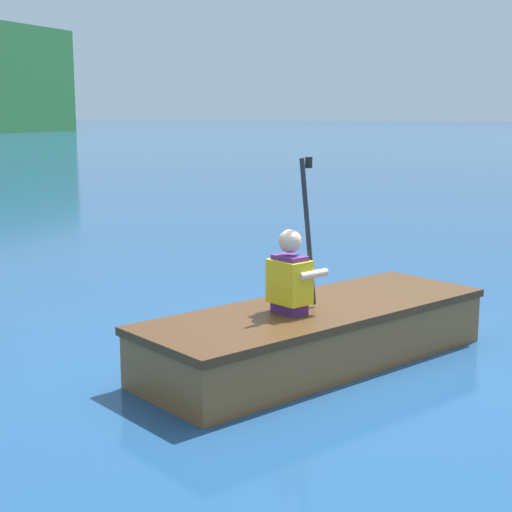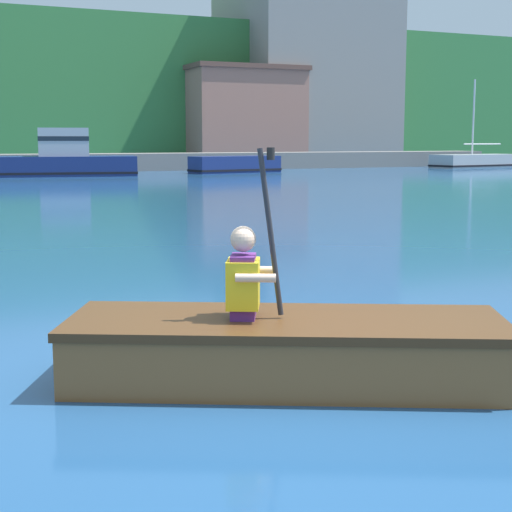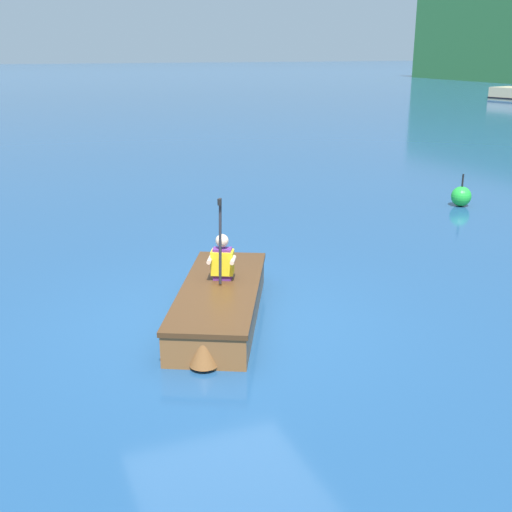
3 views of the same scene
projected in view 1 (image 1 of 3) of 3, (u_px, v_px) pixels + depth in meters
The scene contains 3 objects.
ground_plane at pixel (322, 357), 6.11m from camera, with size 300.00×300.00×0.00m, color navy.
rowboat_foreground at pixel (320, 330), 5.96m from camera, with size 3.04×2.18×0.44m.
person_paddler at pixel (291, 275), 5.67m from camera, with size 0.44×0.43×1.12m.
Camera 1 is at (-5.61, -1.80, 1.89)m, focal length 55.00 mm.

